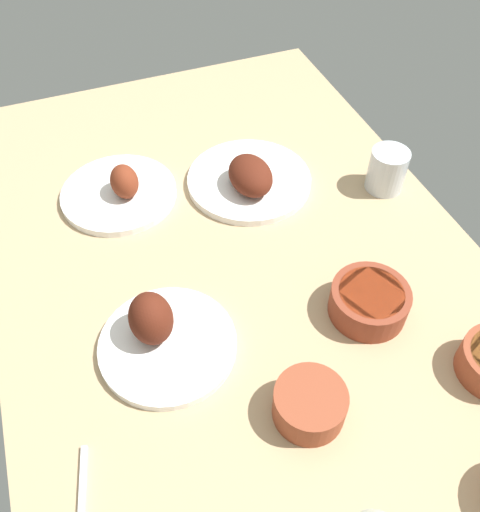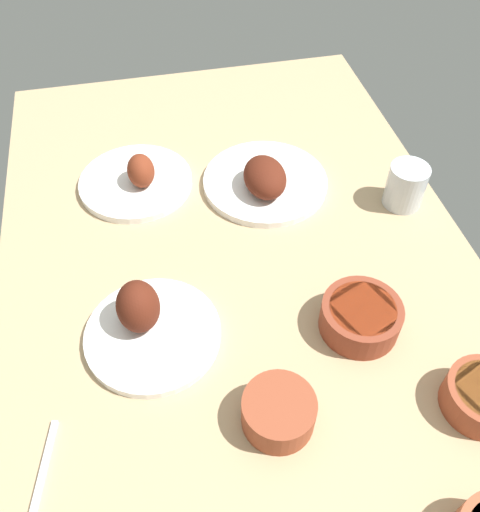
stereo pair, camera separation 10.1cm
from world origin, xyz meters
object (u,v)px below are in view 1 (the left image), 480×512
object	(u,v)px
plate_center_main	(250,178)
plate_near_viewer	(120,191)
bowl_sauce	(369,301)
bowl_onions	(310,404)
plate_far_side	(161,334)
water_tumbler	(387,170)

from	to	relation	value
plate_center_main	plate_near_viewer	world-z (taller)	plate_near_viewer
bowl_sauce	bowl_onions	distance (cm)	22.36
plate_far_side	water_tumbler	bearing A→B (deg)	110.97
plate_far_side	bowl_onions	distance (cm)	26.39
plate_near_viewer	bowl_onions	world-z (taller)	plate_near_viewer
plate_far_side	water_tumbler	xyz separation A→B (cm)	(-21.12, 55.10, 1.79)
plate_near_viewer	water_tumbler	world-z (taller)	water_tumbler
bowl_sauce	plate_near_viewer	bearing A→B (deg)	-142.95
plate_center_main	water_tumbler	size ratio (longest dim) A/B	2.90
plate_center_main	water_tumbler	bearing A→B (deg)	68.90
plate_center_main	bowl_sauce	world-z (taller)	plate_center_main
water_tumbler	bowl_sauce	bearing A→B (deg)	-35.77
bowl_onions	plate_center_main	bearing A→B (deg)	168.11
plate_far_side	plate_center_main	bearing A→B (deg)	138.17
bowl_onions	plate_near_viewer	bearing A→B (deg)	-164.78
plate_far_side	bowl_onions	bearing A→B (deg)	41.21
plate_center_main	bowl_onions	xyz separation A→B (cm)	(51.35, -10.81, 0.78)
plate_near_viewer	bowl_onions	distance (cm)	60.14
plate_near_viewer	bowl_sauce	size ratio (longest dim) A/B	1.78
plate_near_viewer	plate_far_side	world-z (taller)	plate_far_side
plate_center_main	plate_far_side	size ratio (longest dim) A/B	1.16
bowl_sauce	bowl_onions	bearing A→B (deg)	-53.08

